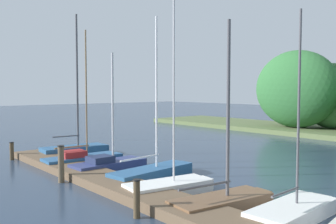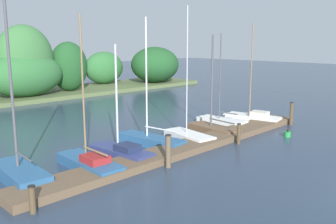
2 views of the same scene
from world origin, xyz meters
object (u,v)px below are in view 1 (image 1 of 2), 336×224
Objects in this scene: sailboat_1 at (84,159)px; mooring_piling_2 at (137,199)px; sailboat_3 at (155,171)px; sailboat_4 at (172,185)px; sailboat_2 at (110,164)px; mooring_piling_0 at (12,151)px; sailboat_5 at (225,199)px; mooring_piling_1 at (61,164)px; sailboat_0 at (77,148)px; sailboat_6 at (295,210)px.

sailboat_1 reaches higher than mooring_piling_2.
sailboat_4 is (2.25, -0.93, -0.03)m from sailboat_3.
sailboat_2 is 6.52m from mooring_piling_0.
sailboat_4 is 2.54m from sailboat_5.
mooring_piling_1 is (6.56, -0.03, 0.29)m from mooring_piling_0.
sailboat_5 is (4.79, -0.78, 0.00)m from sailboat_3.
sailboat_4 reaches higher than sailboat_1.
sailboat_1 is 2.12m from sailboat_2.
mooring_piling_0 is at bearing 124.33° from sailboat_1.
mooring_piling_2 is at bearing -141.24° from sailboat_3.
sailboat_1 is (2.80, -0.97, -0.09)m from sailboat_0.
sailboat_5 is (9.48, 0.24, -0.01)m from sailboat_1.
sailboat_1 is 3.71m from mooring_piling_1.
sailboat_1 is 11.56m from sailboat_6.
sailboat_5 is 0.98× the size of sailboat_6.
sailboat_5 is (12.28, -0.73, -0.10)m from sailboat_0.
sailboat_0 is 1.17× the size of sailboat_3.
mooring_piling_2 is at bearing -142.80° from sailboat_4.
mooring_piling_2 is (-3.13, -3.64, 0.32)m from sailboat_6.
sailboat_3 is (2.58, 0.70, -0.02)m from sailboat_2.
mooring_piling_1 is (-8.76, -3.56, 0.51)m from sailboat_6.
sailboat_5 is at bearing -89.14° from sailboat_0.
sailboat_1 is 5.80× the size of mooring_piling_2.
sailboat_1 is at bearing -104.84° from sailboat_0.
sailboat_3 is 1.12× the size of sailboat_6.
sailboat_0 is at bearing 86.55° from sailboat_6.
sailboat_1 is at bearing 32.35° from mooring_piling_0.
sailboat_2 reaches higher than mooring_piling_0.
sailboat_3 is at bearing -75.68° from sailboat_1.
sailboat_4 reaches higher than sailboat_3.
sailboat_2 is at bearing 155.61° from mooring_piling_2.
sailboat_4 is 4.68m from sailboat_6.
sailboat_3 reaches higher than mooring_piling_0.
mooring_piling_0 is 0.64× the size of mooring_piling_1.
sailboat_3 is at bearing -77.73° from sailboat_2.
sailboat_4 is (9.74, -0.88, -0.13)m from sailboat_0.
sailboat_5 reaches higher than mooring_piling_1.
sailboat_5 is 2.21m from sailboat_6.
sailboat_5 is at bearing 109.25° from sailboat_6.
sailboat_6 is (6.82, 0.09, -0.04)m from sailboat_3.
sailboat_4 is 1.25× the size of sailboat_5.
sailboat_4 is 6.46× the size of mooring_piling_2.
sailboat_3 reaches higher than sailboat_5.
sailboat_3 is 1.14× the size of sailboat_5.
mooring_piling_0 is at bearing 167.64° from sailboat_0.
sailboat_6 reaches higher than sailboat_5.
sailboat_4 is at bearing -119.92° from sailboat_3.
sailboat_4 is at bearing -87.28° from sailboat_1.
mooring_piling_0 is 12.20m from mooring_piling_2.
sailboat_3 is 0.91× the size of sailboat_4.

